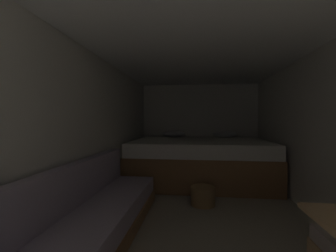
{
  "coord_description": "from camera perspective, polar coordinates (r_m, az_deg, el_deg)",
  "views": [
    {
      "loc": [
        -0.06,
        -0.67,
        1.17
      ],
      "look_at": [
        -0.43,
        2.31,
        1.09
      ],
      "focal_mm": 24.48,
      "sensor_mm": 36.0,
      "label": 1
    }
  ],
  "objects": [
    {
      "name": "sofa_left",
      "position": [
        2.26,
        -21.14,
        -23.1
      ],
      "size": [
        0.64,
        3.01,
        0.75
      ],
      "color": "olive",
      "rests_on": "ground"
    },
    {
      "name": "ceiling_slab",
      "position": [
        2.79,
        8.44,
        19.34
      ],
      "size": [
        2.76,
        5.51,
        0.05
      ],
      "primitive_type": "cube",
      "color": "white",
      "rests_on": "wall_left"
    },
    {
      "name": "wall_left",
      "position": [
        2.96,
        -18.89,
        -1.89
      ],
      "size": [
        0.05,
        5.51,
        2.0
      ],
      "primitive_type": "cube",
      "color": "silver",
      "rests_on": "ground"
    },
    {
      "name": "bed",
      "position": [
        4.52,
        7.83,
        -8.42
      ],
      "size": [
        2.54,
        1.84,
        0.93
      ],
      "color": "olive",
      "rests_on": "ground"
    },
    {
      "name": "wall_right",
      "position": [
        3.01,
        35.09,
        -2.02
      ],
      "size": [
        0.05,
        5.51,
        2.0
      ],
      "primitive_type": "cube",
      "color": "silver",
      "rests_on": "ground"
    },
    {
      "name": "ground_plane",
      "position": [
        2.9,
        8.28,
        -22.35
      ],
      "size": [
        7.51,
        7.51,
        0.0
      ],
      "primitive_type": "plane",
      "color": "#A39984"
    },
    {
      "name": "wall_back",
      "position": [
        5.44,
        7.73,
        -0.35
      ],
      "size": [
        2.76,
        0.05,
        2.0
      ],
      "primitive_type": "cube",
      "color": "silver",
      "rests_on": "ground"
    },
    {
      "name": "wicker_basket",
      "position": [
        3.34,
        8.71,
        -16.81
      ],
      "size": [
        0.34,
        0.34,
        0.25
      ],
      "color": "olive",
      "rests_on": "ground"
    }
  ]
}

